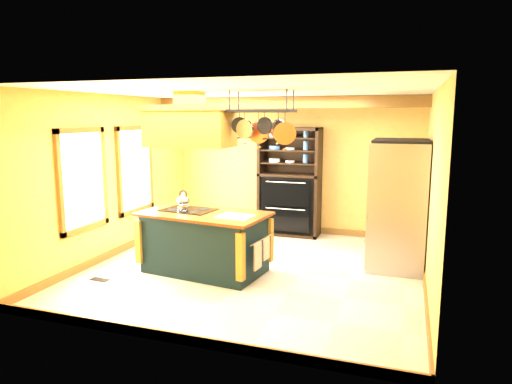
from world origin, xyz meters
The scene contains 15 objects.
floor centered at (0.00, 0.00, 0.00)m, with size 5.00×5.00×0.00m, color beige.
ceiling centered at (0.00, 0.00, 2.70)m, with size 5.00×5.00×0.00m, color white.
wall_back centered at (0.00, 2.50, 1.35)m, with size 5.00×0.02×2.70m, color #E7AC54.
wall_front centered at (0.00, -2.50, 1.35)m, with size 5.00×0.02×2.70m, color #E7AC54.
wall_left centered at (-2.50, 0.00, 1.35)m, with size 0.02×5.00×2.70m, color #E7AC54.
wall_right centered at (2.50, 0.00, 1.35)m, with size 0.02×5.00×2.70m, color #E7AC54.
ceiling_beam centered at (0.00, 1.70, 2.59)m, with size 5.00×0.15×0.20m, color #91602D.
window_near centered at (-2.47, -0.80, 1.40)m, with size 0.06×1.06×1.56m.
window_far centered at (-2.47, 0.60, 1.40)m, with size 0.06×1.06×1.56m.
kitchen_island centered at (-0.68, -0.34, 0.47)m, with size 1.99×1.28×1.11m.
range_hood centered at (-0.88, -0.34, 2.23)m, with size 1.32×0.74×0.80m.
pot_rack centered at (0.23, -0.34, 2.29)m, with size 0.99×0.45×0.74m.
refrigerator centered at (2.06, 0.81, 0.96)m, with size 0.85×1.00×1.96m.
hutch centered at (-0.03, 2.27, 0.84)m, with size 1.21×0.55×2.14m.
floor_register centered at (-1.98, -1.17, 0.01)m, with size 0.28×0.12×0.01m, color black.
Camera 1 is at (2.18, -6.44, 2.35)m, focal length 32.00 mm.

